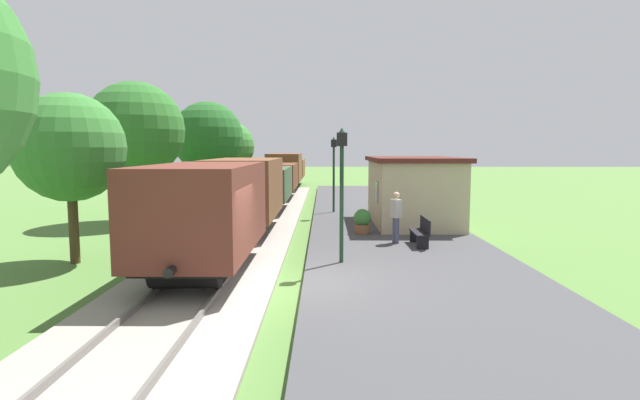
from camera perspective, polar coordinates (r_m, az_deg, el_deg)
name	(u,v)px	position (r m, az deg, el deg)	size (l,w,h in m)	color
ground_plane	(295,292)	(11.93, -2.95, -10.53)	(160.00, 160.00, 0.00)	#517A38
platform_slab	(429,287)	(12.14, 12.53, -9.76)	(6.00, 60.00, 0.25)	#424244
track_ballast	(194,289)	(12.29, -14.37, -9.93)	(3.80, 60.00, 0.12)	#9E9389
rail_near	(224,284)	(12.09, -11.04, -9.47)	(0.07, 60.00, 0.14)	slate
rail_far	(163,284)	(12.46, -17.63, -9.19)	(0.07, 60.00, 0.14)	slate
freight_train	(270,180)	(28.67, -5.76, 2.29)	(2.50, 39.20, 2.72)	brown
station_hut	(412,190)	(20.95, 10.63, 1.13)	(3.50, 5.80, 2.78)	tan
bench_near_hut	(421,231)	(16.33, 11.63, -3.54)	(0.42, 1.50, 0.91)	black
bench_down_platform	(385,200)	(25.84, 7.47, 0.01)	(0.42, 1.50, 0.91)	black
person_waiting	(396,215)	(16.53, 8.77, -1.76)	(0.36, 0.44, 1.71)	#474C66
potted_planter	(362,221)	(18.30, 4.91, -2.42)	(0.64, 0.64, 0.92)	brown
lamp_post_near	(342,170)	(13.42, 2.53, 3.47)	(0.28, 0.28, 3.70)	#193823
lamp_post_far	(334,160)	(24.25, 1.60, 4.59)	(0.28, 0.28, 3.70)	#193823
tree_trackside_mid	(70,148)	(16.10, -26.95, 5.39)	(3.16, 3.16, 5.00)	#4C3823
tree_trackside_far	(136,130)	(23.88, -20.53, 7.56)	(4.33, 4.33, 6.37)	#4C3823
tree_field_left	(208,137)	(29.88, -12.84, 7.07)	(4.15, 4.15, 6.11)	#4C3823
tree_field_distant	(229,147)	(35.58, -10.42, 6.09)	(3.53, 3.53, 5.29)	#4C3823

